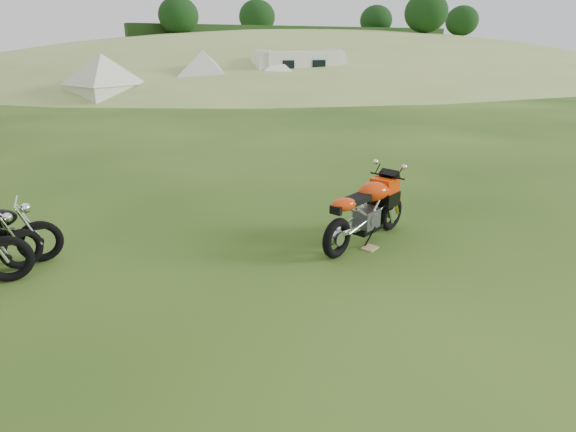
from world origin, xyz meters
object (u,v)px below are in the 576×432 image
sport_motorcycle (367,206)px  tent_mid (204,73)px  tent_right (277,75)px  caravan (299,73)px  plywood_board (370,248)px  tent_left (104,77)px

sport_motorcycle → tent_mid: tent_mid is taller
tent_right → caravan: bearing=37.7°
plywood_board → tent_mid: 20.75m
caravan → tent_left: bearing=-178.8°
sport_motorcycle → tent_left: size_ratio=0.66×
tent_mid → plywood_board: bearing=-79.7°
tent_left → tent_mid: size_ratio=0.97×
plywood_board → sport_motorcycle: bearing=72.4°
tent_mid → caravan: 5.17m
sport_motorcycle → tent_left: (-0.28, 20.23, 0.65)m
sport_motorcycle → caravan: 21.09m
sport_motorcycle → tent_left: tent_left is taller
sport_motorcycle → caravan: caravan is taller
sport_motorcycle → tent_right: tent_right is taller
plywood_board → tent_left: size_ratio=0.08×
tent_right → caravan: 1.62m
plywood_board → tent_mid: bearing=76.8°
plywood_board → tent_right: tent_right is taller
tent_mid → tent_right: size_ratio=1.10×
tent_mid → tent_left: bearing=-159.6°
tent_right → caravan: (1.56, 0.42, 0.06)m
caravan → tent_mid: bearing=176.0°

